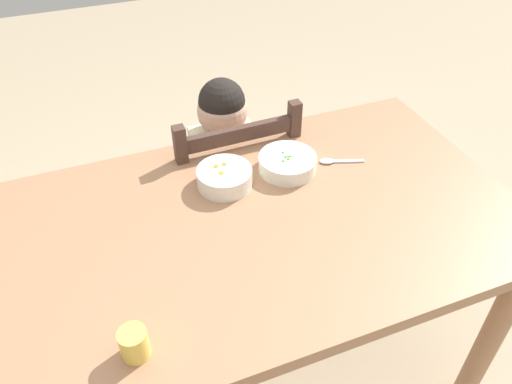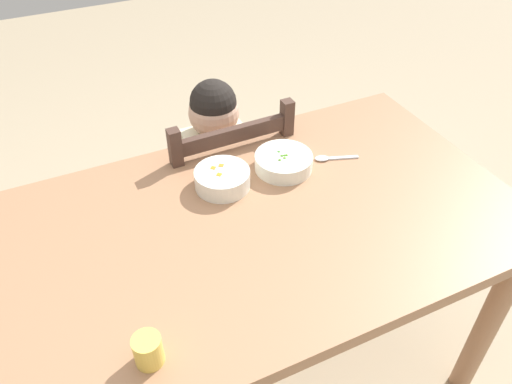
% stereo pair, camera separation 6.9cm
% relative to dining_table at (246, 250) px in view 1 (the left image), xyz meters
% --- Properties ---
extents(ground_plane, '(8.00, 8.00, 0.00)m').
position_rel_dining_table_xyz_m(ground_plane, '(0.00, 0.00, -0.67)').
color(ground_plane, tan).
extents(dining_table, '(1.50, 0.84, 0.77)m').
position_rel_dining_table_xyz_m(dining_table, '(0.00, 0.00, 0.00)').
color(dining_table, '#A47452').
rests_on(dining_table, ground).
extents(dining_chair, '(0.43, 0.43, 0.90)m').
position_rel_dining_table_xyz_m(dining_chair, '(0.10, 0.47, -0.24)').
color(dining_chair, '#473128').
rests_on(dining_chair, ground).
extents(child_figure, '(0.32, 0.32, 0.93)m').
position_rel_dining_table_xyz_m(child_figure, '(0.10, 0.46, -0.05)').
color(child_figure, beige).
rests_on(child_figure, ground).
extents(bowl_of_peas, '(0.17, 0.17, 0.05)m').
position_rel_dining_table_xyz_m(bowl_of_peas, '(0.20, 0.17, 0.13)').
color(bowl_of_peas, white).
rests_on(bowl_of_peas, dining_table).
extents(bowl_of_carrots, '(0.16, 0.16, 0.06)m').
position_rel_dining_table_xyz_m(bowl_of_carrots, '(0.00, 0.17, 0.13)').
color(bowl_of_carrots, white).
rests_on(bowl_of_carrots, dining_table).
extents(spoon, '(0.14, 0.06, 0.01)m').
position_rel_dining_table_xyz_m(spoon, '(0.35, 0.15, 0.11)').
color(spoon, silver).
rests_on(spoon, dining_table).
extents(drinking_cup, '(0.06, 0.06, 0.07)m').
position_rel_dining_table_xyz_m(drinking_cup, '(-0.35, -0.29, 0.14)').
color(drinking_cup, '#F1CF54').
rests_on(drinking_cup, dining_table).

